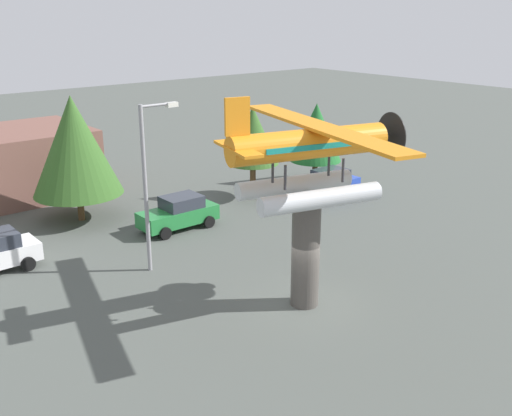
{
  "coord_description": "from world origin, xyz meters",
  "views": [
    {
      "loc": [
        -15.0,
        -15.14,
        11.13
      ],
      "look_at": [
        0.0,
        3.0,
        3.23
      ],
      "focal_mm": 41.89,
      "sensor_mm": 36.0,
      "label": 1
    }
  ],
  "objects_px": {
    "floatplane_monument": "(311,156)",
    "storefront_building": "(3,165)",
    "tree_far_east": "(316,132)",
    "tree_center_back": "(253,136)",
    "display_pedestal": "(306,254)",
    "car_far_blue": "(328,184)",
    "tree_east": "(75,146)",
    "car_mid_green": "(179,213)",
    "streetlight_primary": "(149,176)"
  },
  "relations": [
    {
      "from": "floatplane_monument",
      "to": "storefront_building",
      "type": "relative_size",
      "value": 1.02
    },
    {
      "from": "tree_far_east",
      "to": "tree_center_back",
      "type": "bearing_deg",
      "value": 178.97
    },
    {
      "from": "storefront_building",
      "to": "tree_far_east",
      "type": "relative_size",
      "value": 1.9
    },
    {
      "from": "display_pedestal",
      "to": "storefront_building",
      "type": "height_order",
      "value": "display_pedestal"
    },
    {
      "from": "car_far_blue",
      "to": "tree_east",
      "type": "height_order",
      "value": "tree_east"
    },
    {
      "from": "car_far_blue",
      "to": "display_pedestal",
      "type": "bearing_deg",
      "value": 40.16
    },
    {
      "from": "tree_far_east",
      "to": "tree_east",
      "type": "bearing_deg",
      "value": 169.26
    },
    {
      "from": "car_mid_green",
      "to": "tree_center_back",
      "type": "distance_m",
      "value": 7.4
    },
    {
      "from": "storefront_building",
      "to": "tree_east",
      "type": "bearing_deg",
      "value": -75.69
    },
    {
      "from": "car_far_blue",
      "to": "storefront_building",
      "type": "distance_m",
      "value": 19.96
    },
    {
      "from": "floatplane_monument",
      "to": "streetlight_primary",
      "type": "relative_size",
      "value": 1.4
    },
    {
      "from": "display_pedestal",
      "to": "car_mid_green",
      "type": "relative_size",
      "value": 1.03
    },
    {
      "from": "streetlight_primary",
      "to": "tree_far_east",
      "type": "xyz_separation_m",
      "value": [
        15.51,
        5.39,
        -0.93
      ]
    },
    {
      "from": "storefront_building",
      "to": "tree_far_east",
      "type": "bearing_deg",
      "value": -30.14
    },
    {
      "from": "tree_east",
      "to": "floatplane_monument",
      "type": "bearing_deg",
      "value": -79.7
    },
    {
      "from": "car_far_blue",
      "to": "storefront_building",
      "type": "height_order",
      "value": "storefront_building"
    },
    {
      "from": "streetlight_primary",
      "to": "tree_far_east",
      "type": "distance_m",
      "value": 16.44
    },
    {
      "from": "car_mid_green",
      "to": "car_far_blue",
      "type": "height_order",
      "value": "same"
    },
    {
      "from": "floatplane_monument",
      "to": "tree_far_east",
      "type": "bearing_deg",
      "value": 59.02
    },
    {
      "from": "tree_east",
      "to": "tree_center_back",
      "type": "height_order",
      "value": "tree_east"
    },
    {
      "from": "tree_center_back",
      "to": "display_pedestal",
      "type": "bearing_deg",
      "value": -121.1
    },
    {
      "from": "display_pedestal",
      "to": "streetlight_primary",
      "type": "xyz_separation_m",
      "value": [
        -2.86,
        6.72,
        2.17
      ]
    },
    {
      "from": "tree_center_back",
      "to": "tree_far_east",
      "type": "xyz_separation_m",
      "value": [
        5.28,
        -0.1,
        -0.47
      ]
    },
    {
      "from": "car_far_blue",
      "to": "tree_center_back",
      "type": "distance_m",
      "value": 5.51
    },
    {
      "from": "storefront_building",
      "to": "tree_east",
      "type": "height_order",
      "value": "tree_east"
    },
    {
      "from": "streetlight_primary",
      "to": "display_pedestal",
      "type": "bearing_deg",
      "value": -66.92
    },
    {
      "from": "tree_east",
      "to": "tree_center_back",
      "type": "xyz_separation_m",
      "value": [
        9.97,
        -2.8,
        -0.33
      ]
    },
    {
      "from": "car_mid_green",
      "to": "tree_far_east",
      "type": "distance_m",
      "value": 12.2
    },
    {
      "from": "floatplane_monument",
      "to": "streetlight_primary",
      "type": "xyz_separation_m",
      "value": [
        -2.99,
        6.76,
        -1.65
      ]
    },
    {
      "from": "floatplane_monument",
      "to": "storefront_building",
      "type": "xyz_separation_m",
      "value": [
        -4.52,
        22.03,
        -3.94
      ]
    },
    {
      "from": "floatplane_monument",
      "to": "streetlight_primary",
      "type": "height_order",
      "value": "floatplane_monument"
    },
    {
      "from": "car_far_blue",
      "to": "tree_east",
      "type": "relative_size",
      "value": 0.61
    },
    {
      "from": "car_mid_green",
      "to": "storefront_building",
      "type": "relative_size",
      "value": 0.42
    },
    {
      "from": "tree_far_east",
      "to": "streetlight_primary",
      "type": "bearing_deg",
      "value": -160.85
    },
    {
      "from": "tree_east",
      "to": "car_far_blue",
      "type": "bearing_deg",
      "value": -23.52
    },
    {
      "from": "streetlight_primary",
      "to": "car_mid_green",
      "type": "bearing_deg",
      "value": 44.83
    },
    {
      "from": "floatplane_monument",
      "to": "tree_center_back",
      "type": "distance_m",
      "value": 14.37
    },
    {
      "from": "display_pedestal",
      "to": "tree_east",
      "type": "distance_m",
      "value": 15.36
    },
    {
      "from": "streetlight_primary",
      "to": "tree_far_east",
      "type": "height_order",
      "value": "streetlight_primary"
    },
    {
      "from": "tree_east",
      "to": "tree_center_back",
      "type": "bearing_deg",
      "value": -15.67
    },
    {
      "from": "car_mid_green",
      "to": "tree_east",
      "type": "height_order",
      "value": "tree_east"
    },
    {
      "from": "car_far_blue",
      "to": "tree_east",
      "type": "xyz_separation_m",
      "value": [
        -13.44,
        5.85,
        3.31
      ]
    },
    {
      "from": "tree_center_back",
      "to": "storefront_building",
      "type": "bearing_deg",
      "value": 140.18
    },
    {
      "from": "display_pedestal",
      "to": "storefront_building",
      "type": "bearing_deg",
      "value": 101.29
    },
    {
      "from": "display_pedestal",
      "to": "car_far_blue",
      "type": "relative_size",
      "value": 1.03
    },
    {
      "from": "display_pedestal",
      "to": "tree_far_east",
      "type": "distance_m",
      "value": 17.55
    },
    {
      "from": "storefront_building",
      "to": "display_pedestal",
      "type": "bearing_deg",
      "value": -78.71
    },
    {
      "from": "car_mid_green",
      "to": "storefront_building",
      "type": "bearing_deg",
      "value": -65.78
    },
    {
      "from": "car_far_blue",
      "to": "streetlight_primary",
      "type": "relative_size",
      "value": 0.57
    },
    {
      "from": "streetlight_primary",
      "to": "storefront_building",
      "type": "distance_m",
      "value": 15.52
    }
  ]
}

